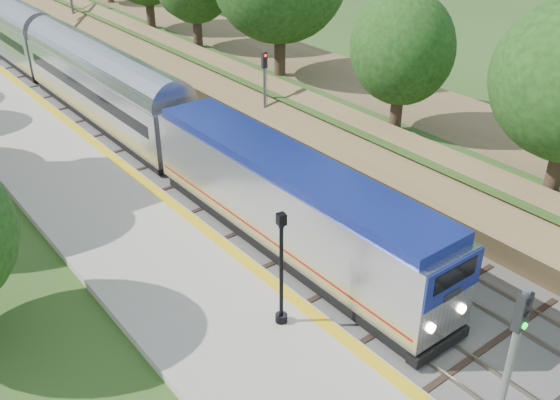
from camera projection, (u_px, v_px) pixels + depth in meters
trackbed at (13, 37)px, 60.70m from camera, size 9.50×170.00×0.28m
platform at (172, 273)px, 26.50m from camera, size 6.40×68.00×0.38m
yellow_stripe at (227, 247)px, 27.93m from camera, size 0.55×68.00×0.01m
embankment at (92, 6)px, 64.26m from camera, size 10.64×170.00×11.70m
lamppost_far at (281, 276)px, 22.48m from camera, size 0.46×0.46×4.69m
signal_platform at (509, 366)px, 16.01m from camera, size 0.37×0.30×6.37m
signal_farside at (265, 88)px, 36.83m from camera, size 0.32×0.25×5.77m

